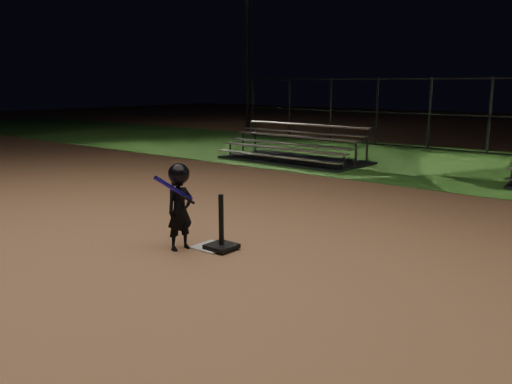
# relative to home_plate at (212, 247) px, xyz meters

# --- Properties ---
(ground) EXTENTS (80.00, 80.00, 0.00)m
(ground) POSITION_rel_home_plate_xyz_m (0.00, 0.00, -0.01)
(ground) COLOR #A06E48
(ground) RESTS_ON ground
(grass_strip) EXTENTS (60.00, 8.00, 0.01)m
(grass_strip) POSITION_rel_home_plate_xyz_m (0.00, 10.00, -0.01)
(grass_strip) COLOR #2C5E1E
(grass_strip) RESTS_ON ground
(home_plate) EXTENTS (0.45, 0.45, 0.02)m
(home_plate) POSITION_rel_home_plate_xyz_m (0.00, 0.00, 0.00)
(home_plate) COLOR beige
(home_plate) RESTS_ON ground
(batting_tee) EXTENTS (0.38, 0.38, 0.77)m
(batting_tee) POSITION_rel_home_plate_xyz_m (0.18, 0.01, 0.15)
(batting_tee) COLOR black
(batting_tee) RESTS_ON home_plate
(child_batter) EXTENTS (0.43, 0.62, 1.22)m
(child_batter) POSITION_rel_home_plate_xyz_m (-0.29, -0.32, 0.64)
(child_batter) COLOR black
(child_batter) RESTS_ON ground
(bleacher_left) EXTENTS (4.45, 2.29, 1.07)m
(bleacher_left) POSITION_rel_home_plate_xyz_m (-4.02, 7.70, 0.21)
(bleacher_left) COLOR #B9B9BE
(bleacher_left) RESTS_ON ground
(backstop_fence) EXTENTS (20.08, 0.08, 2.50)m
(backstop_fence) POSITION_rel_home_plate_xyz_m (0.00, 13.00, 1.24)
(backstop_fence) COLOR #38383D
(backstop_fence) RESTS_ON ground
(light_pole_left) EXTENTS (0.90, 0.53, 8.30)m
(light_pole_left) POSITION_rel_home_plate_xyz_m (-12.00, 14.94, 4.93)
(light_pole_left) COLOR #2D2D30
(light_pole_left) RESTS_ON ground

